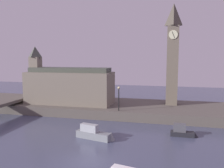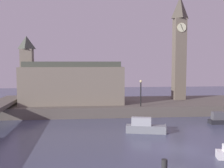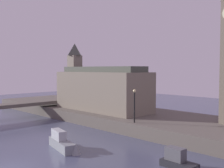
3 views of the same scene
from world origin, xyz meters
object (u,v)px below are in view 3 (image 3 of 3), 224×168
streetlamp (134,102)px  boat_cruiser_grey (63,143)px  parliament_hall (100,88)px  boat_barge_dark (181,162)px

streetlamp → boat_cruiser_grey: (-0.96, -8.88, -3.22)m
parliament_hall → boat_barge_dark: (19.53, -9.20, -4.14)m
parliament_hall → streetlamp: (10.14, -3.91, -0.80)m
parliament_hall → boat_barge_dark: parliament_hall is taller
parliament_hall → boat_cruiser_grey: bearing=-54.4°
parliament_hall → streetlamp: bearing=-21.1°
parliament_hall → boat_barge_dark: size_ratio=4.49×
streetlamp → boat_cruiser_grey: size_ratio=0.75×
boat_cruiser_grey → streetlamp: bearing=83.8°
boat_cruiser_grey → boat_barge_dark: 10.96m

